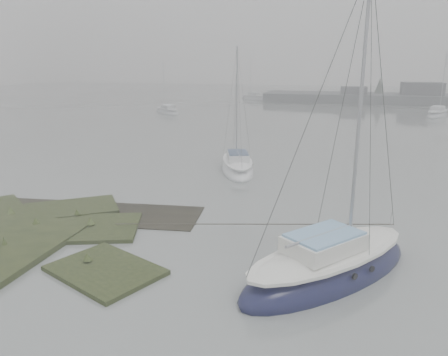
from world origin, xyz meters
TOP-DOWN VIEW (x-y plane):
  - ground at (0.00, 30.00)m, footprint 160.00×160.00m
  - sailboat_main at (7.53, 0.99)m, footprint 6.37×6.96m
  - sailboat_white at (1.76, 13.59)m, footprint 3.56×6.02m
  - sailboat_far_a at (-13.36, 40.28)m, footprint 4.93×4.54m
  - sailboat_far_b at (19.40, 45.63)m, footprint 4.22×6.03m
  - sailboat_far_c at (-6.55, 63.37)m, footprint 5.50×4.53m

SIDE VIEW (x-z plane):
  - ground at x=0.00m, z-range 0.00..0.00m
  - sailboat_far_a at x=-13.36m, z-range -3.35..3.79m
  - sailboat_far_c at x=-6.55m, z-range -3.60..4.07m
  - sailboat_white at x=1.76m, z-range -3.79..4.29m
  - sailboat_far_b at x=19.40m, z-range -3.83..4.33m
  - sailboat_main at x=7.53m, z-range -4.71..5.34m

